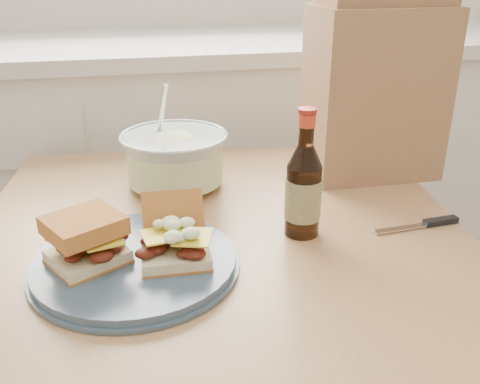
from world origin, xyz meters
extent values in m
cube|color=silver|center=(0.00, 1.70, 0.45)|extent=(2.40, 0.60, 0.90)
cube|color=silver|center=(0.00, 1.70, 0.92)|extent=(2.50, 0.64, 0.04)
cube|color=tan|center=(0.03, 0.85, 0.71)|extent=(0.97, 0.97, 0.04)
cube|color=tan|center=(-0.31, 1.28, 0.34)|extent=(0.06, 0.06, 0.69)
cube|color=tan|center=(0.46, 1.19, 0.34)|extent=(0.06, 0.06, 0.69)
cylinder|color=#3B4D5F|center=(-0.12, 0.75, 0.74)|extent=(0.31, 0.31, 0.02)
cube|color=beige|center=(-0.19, 0.76, 0.75)|extent=(0.14, 0.13, 0.02)
cube|color=yellow|center=(-0.19, 0.76, 0.79)|extent=(0.08, 0.08, 0.00)
cube|color=#B66430|center=(-0.19, 0.76, 0.81)|extent=(0.14, 0.13, 0.03)
cube|color=beige|center=(-0.06, 0.74, 0.75)|extent=(0.11, 0.10, 0.02)
cube|color=yellow|center=(-0.06, 0.74, 0.79)|extent=(0.06, 0.06, 0.00)
cube|color=#B66430|center=(-0.06, 0.80, 0.79)|extent=(0.10, 0.07, 0.09)
cone|color=#AFBCB7|center=(-0.03, 1.07, 0.78)|extent=(0.21, 0.21, 0.11)
cylinder|color=white|center=(-0.03, 1.07, 0.78)|extent=(0.19, 0.19, 0.07)
torus|color=#AFBCB7|center=(-0.03, 1.07, 0.84)|extent=(0.22, 0.22, 0.01)
cylinder|color=silver|center=(-0.05, 1.10, 0.87)|extent=(0.03, 0.09, 0.14)
cylinder|color=black|center=(0.17, 0.81, 0.79)|extent=(0.06, 0.06, 0.12)
cone|color=black|center=(0.17, 0.81, 0.87)|extent=(0.06, 0.06, 0.04)
cylinder|color=black|center=(0.17, 0.81, 0.91)|extent=(0.02, 0.02, 0.05)
cylinder|color=red|center=(0.17, 0.81, 0.93)|extent=(0.03, 0.03, 0.02)
cylinder|color=maroon|center=(0.17, 0.81, 0.94)|extent=(0.03, 0.03, 0.01)
cylinder|color=#363D1E|center=(0.17, 0.81, 0.79)|extent=(0.06, 0.06, 0.07)
cube|color=silver|center=(0.35, 0.79, 0.73)|extent=(0.12, 0.02, 0.00)
cube|color=black|center=(0.42, 0.79, 0.73)|extent=(0.07, 0.02, 0.01)
cube|color=#996F4A|center=(0.40, 1.06, 0.90)|extent=(0.27, 0.18, 0.35)
camera|label=1|loc=(-0.11, 0.03, 1.17)|focal=40.00mm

